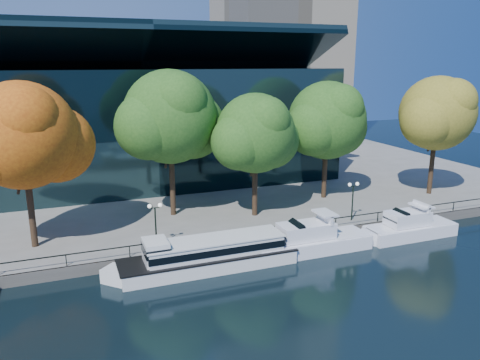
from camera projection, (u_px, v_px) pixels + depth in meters
name	position (u px, v px, depth m)	size (l,w,h in m)	color
ground	(255.00, 265.00, 40.00)	(160.00, 160.00, 0.00)	black
promenade	(165.00, 170.00, 72.79)	(90.00, 67.08, 1.00)	slate
railing	(241.00, 231.00, 42.46)	(88.20, 0.08, 0.99)	black
convention_building	(141.00, 123.00, 65.27)	(50.00, 24.57, 21.43)	black
tour_boat	(204.00, 254.00, 38.98)	(16.34, 3.65, 3.10)	silver
cruiser_near	(306.00, 240.00, 42.47)	(12.44, 3.20, 3.61)	white
cruiser_far	(407.00, 227.00, 45.99)	(10.52, 2.92, 3.44)	white
tree_1	(25.00, 138.00, 39.11)	(11.37, 9.33, 14.46)	black
tree_2	(172.00, 119.00, 47.55)	(11.97, 9.82, 15.22)	black
tree_3	(257.00, 135.00, 47.79)	(10.26, 8.41, 12.88)	black
tree_4	(329.00, 122.00, 54.17)	(11.29, 9.26, 13.78)	black
tree_5	(439.00, 115.00, 55.66)	(11.05, 9.06, 14.32)	black
lamp_1	(155.00, 215.00, 40.49)	(1.26, 0.36, 4.03)	black
lamp_2	(353.00, 192.00, 47.48)	(1.26, 0.36, 4.03)	black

